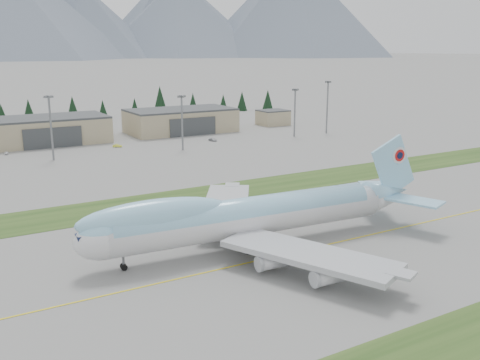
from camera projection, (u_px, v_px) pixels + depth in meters
ground at (288, 254)px, 100.94m from camera, size 7000.00×7000.00×0.00m
grass_strip_near at (457, 349)px, 69.04m from camera, size 400.00×14.00×0.08m
grass_strip_far at (188, 198)px, 138.71m from camera, size 400.00×18.00×0.08m
taxiway_line_main at (288, 254)px, 100.94m from camera, size 400.00×0.40×0.02m
boeing_747_freighter at (249, 216)px, 102.64m from camera, size 75.05×64.69×19.78m
hangar_center at (46, 130)px, 218.14m from camera, size 48.00×26.60×10.80m
hangar_right at (181, 120)px, 247.43m from camera, size 48.00×26.60×10.80m
control_shed at (273, 117)px, 270.62m from camera, size 14.00×12.00×7.60m
floodlight_masts at (130, 112)px, 194.20m from camera, size 206.86×7.63×23.66m
service_vehicle_a at (7, 155)px, 195.62m from camera, size 1.82×3.30×1.06m
service_vehicle_b at (117, 147)px, 210.13m from camera, size 3.69×2.94×1.17m
service_vehicle_c at (213, 141)px, 223.90m from camera, size 2.71×4.45×1.21m
conifer_belt at (38, 110)px, 273.51m from camera, size 268.52×14.66×16.90m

